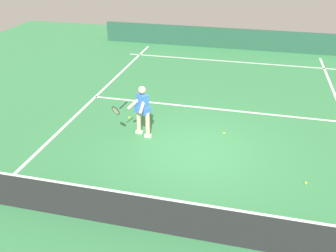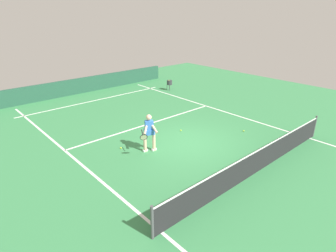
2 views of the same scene
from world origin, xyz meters
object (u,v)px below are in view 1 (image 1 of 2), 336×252
object	(u,v)px
tennis_ball_mid	(129,117)
tennis_ball_far	(224,133)
tennis_player	(142,109)
tennis_ball_near	(306,183)

from	to	relation	value
tennis_ball_mid	tennis_ball_far	world-z (taller)	same
tennis_player	tennis_ball_far	xyz separation A→B (m)	(-2.35, -0.63, -0.81)
tennis_player	tennis_ball_near	size ratio (longest dim) A/B	23.48
tennis_ball_near	tennis_ball_far	size ratio (longest dim) A/B	1.00
tennis_player	tennis_ball_far	size ratio (longest dim) A/B	23.48
tennis_ball_near	tennis_player	bearing A→B (deg)	-16.71
tennis_ball_near	tennis_ball_far	xyz separation A→B (m)	(2.15, -1.98, 0.00)
tennis_ball_near	tennis_ball_far	distance (m)	2.92
tennis_player	tennis_ball_far	distance (m)	2.56
tennis_ball_far	tennis_player	bearing A→B (deg)	14.99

